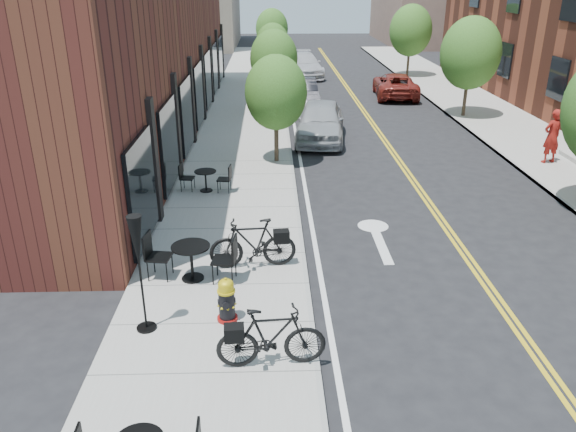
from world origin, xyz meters
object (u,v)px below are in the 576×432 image
object	(u,v)px
bicycle_left	(253,243)
parked_car_far	(395,85)
fire_hydrant	(227,300)
bistro_set_b	(191,257)
parked_car_a	(320,121)
bicycle_right	(271,337)
bistro_set_c	(206,178)
parked_car_b	(302,93)
patio_umbrella	(138,250)
parked_car_c	(303,65)
pedestrian	(552,136)

from	to	relation	value
bicycle_left	parked_car_far	bearing A→B (deg)	154.71
fire_hydrant	bistro_set_b	world-z (taller)	bistro_set_b
fire_hydrant	parked_car_a	world-z (taller)	parked_car_a
bicycle_right	parked_car_a	xyz separation A→B (m)	(2.12, 14.96, 0.13)
bicycle_right	parked_car_a	distance (m)	15.11
bicycle_right	parked_car_far	size ratio (longest dim) A/B	0.39
bistro_set_c	parked_car_b	world-z (taller)	parked_car_b
fire_hydrant	bicycle_left	world-z (taller)	bicycle_left
parked_car_b	patio_umbrella	bearing A→B (deg)	-104.02
bistro_set_b	parked_car_far	bearing A→B (deg)	74.64
bistro_set_c	patio_umbrella	size ratio (longest dim) A/B	0.69
patio_umbrella	parked_car_c	size ratio (longest dim) A/B	0.43
bicycle_left	patio_umbrella	size ratio (longest dim) A/B	0.85
patio_umbrella	bistro_set_c	bearing A→B (deg)	87.08
bicycle_left	parked_car_c	distance (m)	27.78
patio_umbrella	parked_car_a	xyz separation A→B (m)	(4.53, 13.78, -0.99)
patio_umbrella	parked_car_far	size ratio (longest dim) A/B	0.49
fire_hydrant	parked_car_a	size ratio (longest dim) A/B	0.19
parked_car_b	parked_car_c	world-z (taller)	parked_car_c
parked_car_a	parked_car_c	size ratio (longest dim) A/B	0.89
parked_car_a	parked_car_b	xyz separation A→B (m)	(-0.42, 6.61, -0.10)
bicycle_left	bistro_set_b	size ratio (longest dim) A/B	0.99
bicycle_left	fire_hydrant	bearing A→B (deg)	-16.81
bistro_set_c	parked_car_c	bearing A→B (deg)	86.58
bicycle_left	parked_car_b	xyz separation A→B (m)	(2.11, 17.95, -0.00)
parked_car_a	parked_car_far	size ratio (longest dim) A/B	0.99
bicycle_right	bistro_set_c	size ratio (longest dim) A/B	1.17
patio_umbrella	parked_car_far	world-z (taller)	patio_umbrella
fire_hydrant	bistro_set_c	bearing A→B (deg)	87.67
bistro_set_b	parked_car_far	xyz separation A→B (m)	(8.92, 20.92, 0.02)
parked_car_a	parked_car_far	world-z (taller)	parked_car_a
bistro_set_b	bistro_set_c	xyz separation A→B (m)	(-0.27, 5.62, -0.11)
parked_car_far	bicycle_right	bearing A→B (deg)	78.35
parked_car_c	parked_car_far	world-z (taller)	parked_car_c
bistro_set_b	bistro_set_c	world-z (taller)	bistro_set_b
bicycle_left	bistro_set_c	world-z (taller)	bicycle_left
patio_umbrella	parked_car_a	size ratio (longest dim) A/B	0.49
patio_umbrella	fire_hydrant	bearing A→B (deg)	9.53
bistro_set_c	patio_umbrella	world-z (taller)	patio_umbrella
bicycle_left	bistro_set_c	bearing A→B (deg)	-167.34
bicycle_left	parked_car_b	world-z (taller)	parked_car_b
parked_car_c	bicycle_left	bearing A→B (deg)	-101.65
bistro_set_c	pedestrian	bearing A→B (deg)	19.49
patio_umbrella	parked_car_far	xyz separation A→B (m)	(9.57, 22.83, -1.14)
fire_hydrant	parked_car_a	bearing A→B (deg)	66.20
fire_hydrant	parked_car_c	world-z (taller)	parked_car_c
bicycle_left	bistro_set_b	distance (m)	1.45
bicycle_right	parked_car_b	size ratio (longest dim) A/B	0.43
fire_hydrant	parked_car_b	bearing A→B (deg)	71.39
bistro_set_c	parked_car_b	bearing A→B (deg)	81.40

